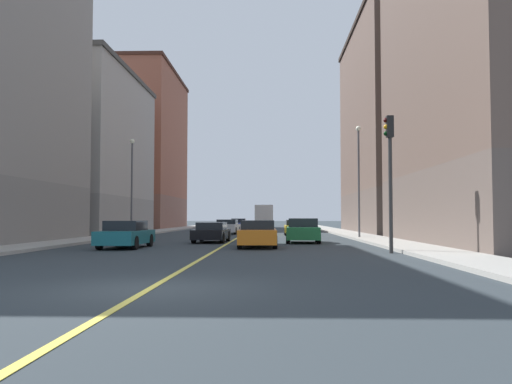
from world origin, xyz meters
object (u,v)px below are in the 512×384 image
object	(u,v)px
traffic_light_left_near	(390,164)
building_right_midblock	(79,153)
car_blue	(239,225)
car_orange	(258,234)
car_green	(303,231)
car_silver	(227,227)
building_right_distant	(139,150)
street_lamp_right_near	(132,177)
car_black	(212,232)
car_teal	(126,235)
street_lamp_left_near	(359,170)
car_yellow	(296,228)
building_left_mid	(407,128)
box_truck	(264,216)
building_left_near	(510,55)

from	to	relation	value
traffic_light_left_near	building_right_midblock	bearing A→B (deg)	131.53
car_blue	car_orange	world-z (taller)	car_blue
traffic_light_left_near	car_green	world-z (taller)	traffic_light_left_near
car_silver	car_orange	size ratio (longest dim) A/B	0.98
building_right_midblock	building_right_distant	xyz separation A→B (m)	(-0.00, 21.62, 2.99)
street_lamp_right_near	car_black	xyz separation A→B (m)	(7.36, -9.37, -4.04)
building_right_distant	traffic_light_left_near	world-z (taller)	building_right_distant
building_right_midblock	street_lamp_right_near	size ratio (longest dim) A/B	2.43
building_right_distant	car_blue	size ratio (longest dim) A/B	4.55
traffic_light_left_near	car_silver	bearing A→B (deg)	110.02
car_silver	car_teal	world-z (taller)	car_teal
street_lamp_left_near	car_black	world-z (taller)	street_lamp_left_near
car_yellow	car_teal	world-z (taller)	car_teal
car_yellow	car_black	xyz separation A→B (m)	(-5.56, -12.22, -0.03)
car_yellow	car_teal	size ratio (longest dim) A/B	0.89
car_yellow	car_black	distance (m)	13.42
building_left_mid	car_teal	xyz separation A→B (m)	(-19.97, -25.05, -9.34)
car_orange	box_truck	xyz separation A→B (m)	(-0.46, 47.92, 1.01)
building_right_midblock	car_orange	size ratio (longest dim) A/B	3.95
building_left_near	car_yellow	world-z (taller)	building_left_near
building_left_mid	building_right_midblock	bearing A→B (deg)	-175.15
street_lamp_left_near	car_teal	world-z (taller)	street_lamp_left_near
car_silver	car_orange	xyz separation A→B (m)	(3.29, -20.34, 0.02)
car_green	building_right_distant	bearing A→B (deg)	117.08
car_silver	car_blue	size ratio (longest dim) A/B	0.98
building_left_mid	building_right_midblock	size ratio (longest dim) A/B	1.16
building_left_mid	car_silver	bearing A→B (deg)	-166.91
car_orange	street_lamp_right_near	bearing A→B (deg)	125.41
building_right_distant	street_lamp_left_near	world-z (taller)	building_right_distant
street_lamp_right_near	car_silver	world-z (taller)	street_lamp_right_near
box_truck	street_lamp_left_near	bearing A→B (deg)	-79.40
traffic_light_left_near	car_silver	world-z (taller)	traffic_light_left_near
car_blue	building_right_distant	bearing A→B (deg)	144.90
building_left_near	box_truck	xyz separation A→B (m)	(-14.06, 45.59, -8.60)
building_left_near	street_lamp_right_near	distance (m)	27.31
building_right_distant	car_teal	xyz separation A→B (m)	(10.83, -44.06, -9.80)
street_lamp_left_near	car_green	world-z (taller)	street_lamp_left_near
street_lamp_right_near	building_right_midblock	bearing A→B (deg)	133.85
car_black	building_left_near	bearing A→B (deg)	-9.31
car_black	building_right_midblock	bearing A→B (deg)	130.76
traffic_light_left_near	car_silver	size ratio (longest dim) A/B	1.28
street_lamp_right_near	car_teal	size ratio (longest dim) A/B	1.69
street_lamp_left_near	traffic_light_left_near	bearing A→B (deg)	-94.13
car_teal	traffic_light_left_near	bearing A→B (deg)	-15.55
traffic_light_left_near	car_blue	size ratio (longest dim) A/B	1.25
building_right_distant	building_left_mid	bearing A→B (deg)	-31.68
street_lamp_right_near	car_orange	distance (m)	18.12
car_silver	car_green	size ratio (longest dim) A/B	1.12
building_left_mid	street_lamp_right_near	size ratio (longest dim) A/B	2.82
building_left_mid	car_green	distance (m)	24.33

